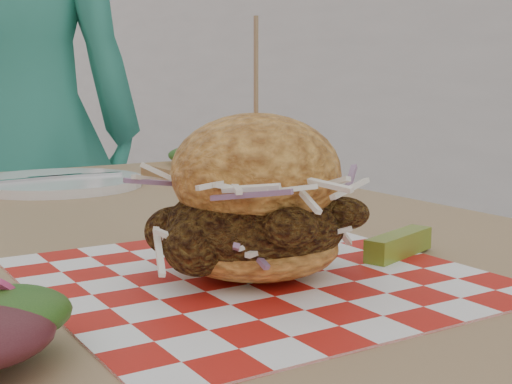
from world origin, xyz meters
The scene contains 7 objects.
diner centered at (-0.02, 0.86, 0.80)m, with size 0.58×0.38×1.60m, color teal.
patio_table centered at (-0.11, -0.10, 0.67)m, with size 0.80×1.20×0.75m.
paper_liner centered at (-0.13, -0.37, 0.75)m, with size 0.36×0.36×0.00m, color red.
sandwich centered at (-0.13, -0.37, 0.81)m, with size 0.19×0.19×0.22m.
pickle_spear centered at (0.03, -0.38, 0.76)m, with size 0.10×0.02×0.02m, color olive.
place_setting centered at (-0.11, 0.25, 0.76)m, with size 0.27×0.27×0.02m.
kraft_tray centered at (0.12, 0.24, 0.77)m, with size 0.15×0.12×0.06m.
Camera 1 is at (-0.44, -0.88, 0.92)m, focal length 50.00 mm.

